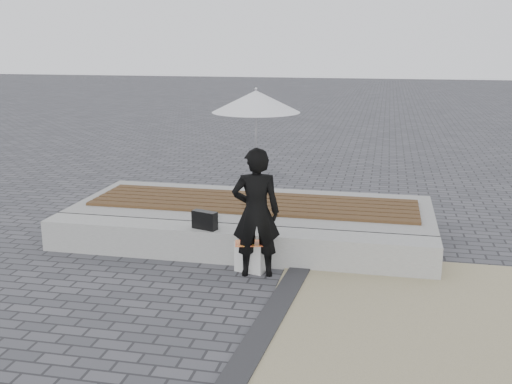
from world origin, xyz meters
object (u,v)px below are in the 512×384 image
(seating_ledge, at_px, (233,244))
(handbag, at_px, (205,220))
(parasol, at_px, (256,101))
(canvas_tote, at_px, (250,257))
(woman, at_px, (256,213))

(seating_ledge, bearing_deg, handbag, -166.19)
(parasol, height_order, canvas_tote, parasol)
(canvas_tote, bearing_deg, woman, -27.83)
(seating_ledge, height_order, woman, woman)
(handbag, distance_m, canvas_tote, 0.77)
(woman, height_order, handbag, woman)
(parasol, bearing_deg, handbag, 153.01)
(handbag, height_order, canvas_tote, handbag)
(canvas_tote, bearing_deg, seating_ledge, 143.47)
(woman, bearing_deg, seating_ledge, -61.98)
(parasol, xyz_separation_m, handbag, (-0.73, 0.37, -1.51))
(handbag, xyz_separation_m, canvas_tote, (0.64, -0.29, -0.33))
(handbag, bearing_deg, woman, -9.24)
(parasol, xyz_separation_m, canvas_tote, (-0.09, 0.08, -1.84))
(seating_ledge, bearing_deg, parasol, -48.99)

